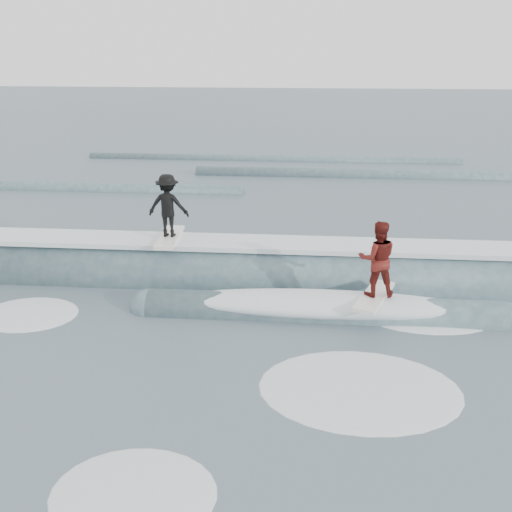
{
  "coord_description": "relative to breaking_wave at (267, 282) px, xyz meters",
  "views": [
    {
      "loc": [
        1.24,
        -11.51,
        6.52
      ],
      "look_at": [
        0.0,
        2.9,
        1.1
      ],
      "focal_mm": 40.0,
      "sensor_mm": 36.0,
      "label": 1
    }
  ],
  "objects": [
    {
      "name": "ground",
      "position": [
        -0.25,
        -3.59,
        -0.04
      ],
      "size": [
        160.0,
        160.0,
        0.0
      ],
      "primitive_type": "plane",
      "color": "#3B4E56",
      "rests_on": "ground"
    },
    {
      "name": "breaking_wave",
      "position": [
        0.0,
        0.0,
        0.0
      ],
      "size": [
        22.7,
        3.89,
        2.21
      ],
      "color": "#344F59",
      "rests_on": "ground"
    },
    {
      "name": "surfer_black",
      "position": [
        -2.85,
        0.31,
        2.07
      ],
      "size": [
        1.2,
        2.02,
        1.91
      ],
      "color": "white",
      "rests_on": "ground"
    },
    {
      "name": "surfer_red",
      "position": [
        2.83,
        -1.89,
        1.46
      ],
      "size": [
        1.25,
        2.06,
        2.01
      ],
      "color": "white",
      "rests_on": "ground"
    },
    {
      "name": "whitewater",
      "position": [
        0.43,
        -4.7,
        -0.04
      ],
      "size": [
        12.81,
        8.53,
        0.1
      ],
      "color": "white",
      "rests_on": "ground"
    },
    {
      "name": "far_swells",
      "position": [
        -1.74,
        14.06,
        -0.04
      ],
      "size": [
        41.1,
        8.65,
        0.8
      ],
      "color": "#344F59",
      "rests_on": "ground"
    }
  ]
}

